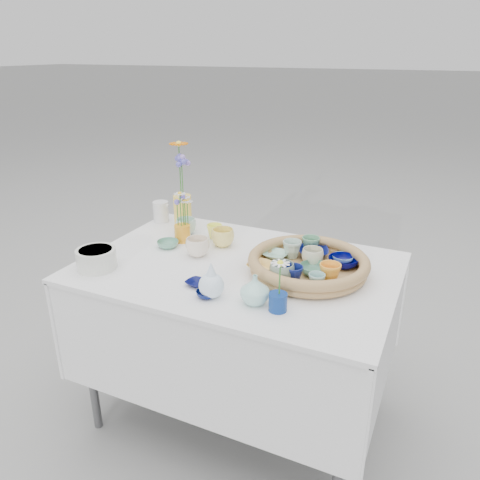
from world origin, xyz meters
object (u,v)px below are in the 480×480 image
at_px(display_table, 238,412).
at_px(bud_vase_seafoam, 255,289).
at_px(tall_vase_yellow, 183,212).
at_px(wicker_tray, 308,264).

bearing_deg(display_table, bud_vase_seafoam, -54.15).
distance_m(display_table, tall_vase_yellow, 0.99).
xyz_separation_m(display_table, wicker_tray, (0.28, 0.05, 0.80)).
relative_size(bud_vase_seafoam, tall_vase_yellow, 0.66).
relative_size(display_table, tall_vase_yellow, 7.74).
distance_m(display_table, bud_vase_seafoam, 0.87).
xyz_separation_m(bud_vase_seafoam, tall_vase_yellow, (-0.61, 0.54, 0.03)).
bearing_deg(wicker_tray, bud_vase_seafoam, -108.21).
xyz_separation_m(display_table, tall_vase_yellow, (-0.43, 0.29, 0.85)).
height_order(bud_vase_seafoam, tall_vase_yellow, tall_vase_yellow).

